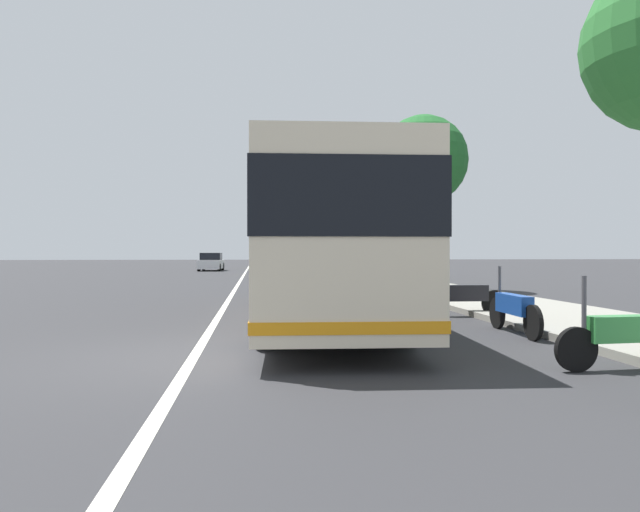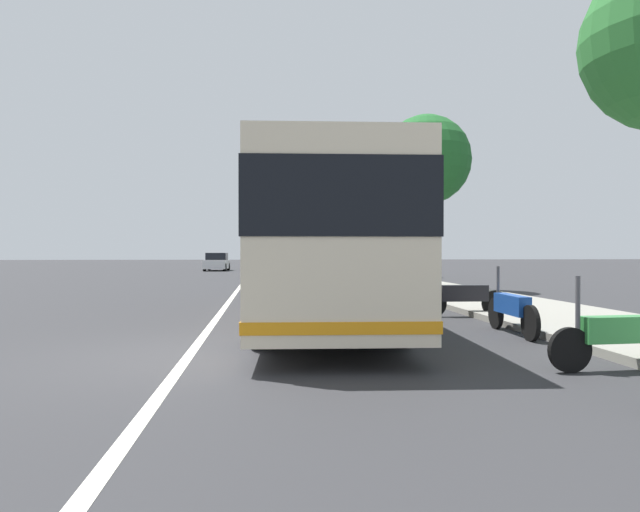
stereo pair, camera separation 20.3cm
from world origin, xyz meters
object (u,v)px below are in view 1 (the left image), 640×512
(car_behind_bus, at_px, (270,262))
(roadside_tree_mid_block, at_px, (423,161))
(roadside_tree_far_block, at_px, (377,216))
(car_far_distant, at_px, (211,262))
(car_ahead_same_lane, at_px, (278,264))
(motorcycle_angled, at_px, (464,297))
(coach_bus, at_px, (320,241))
(car_oncoming, at_px, (273,261))
(motorcycle_by_tree, at_px, (626,335))
(motorcycle_far_end, at_px, (514,309))

(car_behind_bus, relative_size, roadside_tree_mid_block, 0.61)
(roadside_tree_far_block, bearing_deg, car_far_distant, 41.66)
(car_ahead_same_lane, bearing_deg, roadside_tree_mid_block, -165.73)
(motorcycle_angled, distance_m, car_ahead_same_lane, 25.62)
(coach_bus, xyz_separation_m, roadside_tree_far_block, (21.40, -6.05, 2.01))
(motorcycle_angled, height_order, roadside_tree_far_block, roadside_tree_far_block)
(motorcycle_angled, height_order, car_oncoming, car_oncoming)
(motorcycle_by_tree, height_order, roadside_tree_far_block, roadside_tree_far_block)
(coach_bus, relative_size, roadside_tree_mid_block, 1.76)
(roadside_tree_mid_block, bearing_deg, car_oncoming, 8.53)
(motorcycle_by_tree, relative_size, roadside_tree_mid_block, 0.29)
(car_ahead_same_lane, bearing_deg, motorcycle_angled, -175.38)
(motorcycle_by_tree, distance_m, roadside_tree_far_block, 27.89)
(motorcycle_far_end, bearing_deg, roadside_tree_far_block, -4.39)
(car_ahead_same_lane, bearing_deg, coach_bus, 176.85)
(motorcycle_angled, xyz_separation_m, roadside_tree_far_block, (21.50, -2.59, 3.36))
(motorcycle_by_tree, xyz_separation_m, roadside_tree_mid_block, (14.90, -1.83, 4.76))
(coach_bus, relative_size, motorcycle_angled, 5.85)
(motorcycle_far_end, bearing_deg, motorcycle_by_tree, -177.95)
(car_behind_bus, bearing_deg, motorcycle_far_end, -174.19)
(coach_bus, bearing_deg, car_ahead_same_lane, 3.20)
(car_far_distant, relative_size, car_ahead_same_lane, 0.85)
(motorcycle_far_end, height_order, car_ahead_same_lane, car_ahead_same_lane)
(motorcycle_angled, height_order, car_behind_bus, car_behind_bus)
(motorcycle_far_end, distance_m, car_ahead_same_lane, 28.45)
(car_ahead_same_lane, relative_size, roadside_tree_far_block, 0.82)
(motorcycle_by_tree, height_order, car_ahead_same_lane, car_ahead_same_lane)
(car_far_distant, height_order, car_ahead_same_lane, car_ahead_same_lane)
(car_oncoming, bearing_deg, coach_bus, -179.27)
(roadside_tree_far_block, bearing_deg, motorcycle_by_tree, 174.36)
(car_behind_bus, xyz_separation_m, roadside_tree_mid_block, (-28.01, -5.56, 4.53))
(coach_bus, xyz_separation_m, motorcycle_angled, (-0.10, -3.46, -1.34))
(car_far_distant, bearing_deg, motorcycle_by_tree, 14.67)
(motorcycle_by_tree, distance_m, motorcycle_far_end, 3.18)
(car_oncoming, bearing_deg, car_behind_bus, 175.74)
(motorcycle_by_tree, height_order, motorcycle_far_end, motorcycle_far_end)
(car_far_distant, xyz_separation_m, car_ahead_same_lane, (-8.93, -5.28, 0.05))
(motorcycle_far_end, relative_size, motorcycle_angled, 1.03)
(motorcycle_by_tree, xyz_separation_m, car_oncoming, (48.56, 3.22, 0.23))
(car_oncoming, height_order, car_ahead_same_lane, car_ahead_same_lane)
(coach_bus, height_order, roadside_tree_far_block, roadside_tree_far_block)
(coach_bus, relative_size, motorcycle_by_tree, 6.08)
(car_behind_bus, relative_size, car_ahead_same_lane, 0.91)
(coach_bus, height_order, car_ahead_same_lane, coach_bus)
(car_oncoming, bearing_deg, roadside_tree_far_block, -163.33)
(car_far_distant, xyz_separation_m, roadside_tree_far_block, (-12.81, -11.40, 3.14))
(motorcycle_by_tree, bearing_deg, car_oncoming, -89.71)
(car_behind_bus, height_order, roadside_tree_mid_block, roadside_tree_mid_block)
(motorcycle_by_tree, xyz_separation_m, roadside_tree_far_block, (27.55, -2.72, 3.38))
(motorcycle_angled, relative_size, car_far_distant, 0.52)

